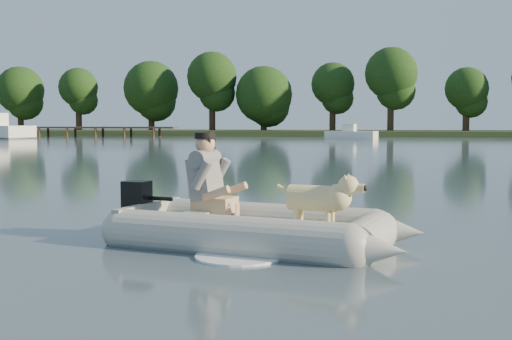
% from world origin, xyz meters
% --- Properties ---
extents(water, '(160.00, 160.00, 0.00)m').
position_xyz_m(water, '(0.00, 0.00, 0.00)').
color(water, '#51616D').
rests_on(water, ground).
extents(shore_bank, '(160.00, 12.00, 0.70)m').
position_xyz_m(shore_bank, '(0.00, 62.00, 0.25)').
color(shore_bank, '#47512D').
rests_on(shore_bank, water).
extents(dock, '(18.00, 2.00, 1.04)m').
position_xyz_m(dock, '(-26.00, 52.00, 0.52)').
color(dock, '#4C331E').
rests_on(dock, water).
extents(treeline, '(75.85, 7.35, 9.27)m').
position_xyz_m(treeline, '(1.46, 61.10, 5.39)').
color(treeline, '#332316').
rests_on(treeline, shore_bank).
extents(dinghy, '(5.65, 4.60, 1.46)m').
position_xyz_m(dinghy, '(0.52, -0.58, 0.63)').
color(dinghy, '#A7A7A2').
rests_on(dinghy, water).
extents(man, '(0.89, 0.81, 1.14)m').
position_xyz_m(man, '(-0.19, -0.37, 0.82)').
color(man, slate).
rests_on(man, dinghy).
extents(dog, '(1.04, 0.56, 0.66)m').
position_xyz_m(dog, '(1.20, -0.68, 0.55)').
color(dog, '#D6C47B').
rests_on(dog, dinghy).
extents(outboard_motor, '(0.50, 0.40, 0.83)m').
position_xyz_m(outboard_motor, '(-1.20, -0.20, 0.33)').
color(outboard_motor, black).
rests_on(outboard_motor, dinghy).
extents(motorboat, '(4.91, 2.97, 1.94)m').
position_xyz_m(motorboat, '(0.03, 48.91, 0.88)').
color(motorboat, white).
rests_on(motorboat, water).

